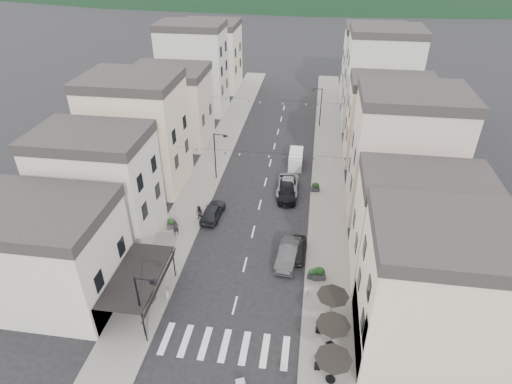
# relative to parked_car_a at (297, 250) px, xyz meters

# --- Properties ---
(ground) EXTENTS (700.00, 700.00, 0.00)m
(ground) POSITION_rel_parked_car_a_xyz_m (-4.60, -13.00, -0.68)
(ground) COLOR black
(ground) RESTS_ON ground
(sidewalk_left) EXTENTS (4.00, 76.00, 0.12)m
(sidewalk_left) POSITION_rel_parked_car_a_xyz_m (-12.10, 19.00, -0.62)
(sidewalk_left) COLOR slate
(sidewalk_left) RESTS_ON ground
(sidewalk_right) EXTENTS (4.00, 76.00, 0.12)m
(sidewalk_right) POSITION_rel_parked_car_a_xyz_m (2.90, 19.00, -0.62)
(sidewalk_right) COLOR slate
(sidewalk_right) RESTS_ON ground
(boutique_building) EXTENTS (12.00, 8.00, 8.00)m
(boutique_building) POSITION_rel_parked_car_a_xyz_m (-20.10, -8.00, 3.32)
(boutique_building) COLOR #AEA89F
(boutique_building) RESTS_ON ground
(bistro_building) EXTENTS (10.00, 8.00, 10.00)m
(bistro_building) POSITION_rel_parked_car_a_xyz_m (9.90, -9.00, 4.32)
(bistro_building) COLOR beige
(bistro_building) RESTS_ON ground
(boutique_awning) EXTENTS (3.77, 7.50, 3.28)m
(boutique_awning) POSITION_rel_parked_car_a_xyz_m (-11.85, -8.00, 2.44)
(boutique_awning) COLOR black
(boutique_awning) RESTS_ON ground
(buildings_row_left) EXTENTS (10.20, 54.16, 14.00)m
(buildings_row_left) POSITION_rel_parked_car_a_xyz_m (-19.10, 24.76, 5.44)
(buildings_row_left) COLOR #AEA89F
(buildings_row_left) RESTS_ON ground
(buildings_row_right) EXTENTS (10.20, 54.16, 14.50)m
(buildings_row_right) POSITION_rel_parked_car_a_xyz_m (9.90, 23.60, 5.64)
(buildings_row_right) COLOR beige
(buildings_row_right) RESTS_ON ground
(cafe_terrace) EXTENTS (2.50, 8.10, 2.53)m
(cafe_terrace) POSITION_rel_parked_car_a_xyz_m (3.10, -10.20, 1.68)
(cafe_terrace) COLOR black
(cafe_terrace) RESTS_ON ground
(streetlamp_left_near) EXTENTS (1.70, 0.56, 6.00)m
(streetlamp_left_near) POSITION_rel_parked_car_a_xyz_m (-10.42, -11.00, 3.02)
(streetlamp_left_near) COLOR black
(streetlamp_left_near) RESTS_ON ground
(streetlamp_left_far) EXTENTS (1.70, 0.56, 6.00)m
(streetlamp_left_far) POSITION_rel_parked_car_a_xyz_m (-10.42, 13.00, 3.02)
(streetlamp_left_far) COLOR black
(streetlamp_left_far) RESTS_ON ground
(streetlamp_right_far) EXTENTS (1.70, 0.56, 6.00)m
(streetlamp_right_far) POSITION_rel_parked_car_a_xyz_m (1.22, 31.00, 3.02)
(streetlamp_right_far) COLOR black
(streetlamp_right_far) RESTS_ON ground
(bollards) EXTENTS (11.66, 10.26, 0.60)m
(bollards) POSITION_rel_parked_car_a_xyz_m (-4.60, -7.50, -0.26)
(bollards) COLOR gray
(bollards) RESTS_ON ground
(bunting_near) EXTENTS (19.00, 0.28, 0.62)m
(bunting_near) POSITION_rel_parked_car_a_xyz_m (-4.60, 9.00, 4.98)
(bunting_near) COLOR black
(bunting_near) RESTS_ON ground
(bunting_far) EXTENTS (19.00, 0.28, 0.62)m
(bunting_far) POSITION_rel_parked_car_a_xyz_m (-4.60, 25.00, 4.98)
(bunting_far) COLOR black
(bunting_far) RESTS_ON ground
(parked_car_a) EXTENTS (1.81, 4.05, 1.35)m
(parked_car_a) POSITION_rel_parked_car_a_xyz_m (0.00, 0.00, 0.00)
(parked_car_a) COLOR black
(parked_car_a) RESTS_ON ground
(parked_car_b) EXTENTS (2.20, 4.97, 1.59)m
(parked_car_b) POSITION_rel_parked_car_a_xyz_m (-0.77, -0.93, 0.12)
(parked_car_b) COLOR #303032
(parked_car_b) RESTS_ON ground
(parked_car_c) EXTENTS (2.49, 5.30, 1.46)m
(parked_car_c) POSITION_rel_parked_car_a_xyz_m (-1.80, 11.26, 0.06)
(parked_car_c) COLOR gray
(parked_car_c) RESTS_ON ground
(parked_car_d) EXTENTS (2.47, 5.20, 1.46)m
(parked_car_d) POSITION_rel_parked_car_a_xyz_m (-1.80, 10.07, 0.06)
(parked_car_d) COLOR black
(parked_car_d) RESTS_ON ground
(parked_car_e) EXTENTS (2.18, 4.65, 1.54)m
(parked_car_e) POSITION_rel_parked_car_a_xyz_m (-9.20, 4.89, 0.09)
(parked_car_e) COLOR black
(parked_car_e) RESTS_ON ground
(delivery_van) EXTENTS (1.73, 4.27, 2.04)m
(delivery_van) POSITION_rel_parked_car_a_xyz_m (-1.30, 17.75, 0.32)
(delivery_van) COLOR silver
(delivery_van) RESTS_ON ground
(pedestrian_a) EXTENTS (0.73, 0.67, 1.67)m
(pedestrian_a) POSITION_rel_parked_car_a_xyz_m (-12.09, 1.29, 0.28)
(pedestrian_a) COLOR black
(pedestrian_a) RESTS_ON sidewalk_left
(pedestrian_b) EXTENTS (1.03, 0.93, 1.74)m
(pedestrian_b) POSITION_rel_parked_car_a_xyz_m (-10.40, 4.02, 0.31)
(pedestrian_b) COLOR #24202B
(pedestrian_b) RESTS_ON sidewalk_left
(concrete_block_b) EXTENTS (0.73, 0.64, 0.45)m
(concrete_block_b) POSITION_rel_parked_car_a_xyz_m (-2.89, -14.00, -0.45)
(concrete_block_b) COLOR #A49F9B
(concrete_block_b) RESTS_ON ground
(planter_la) EXTENTS (1.18, 0.78, 1.23)m
(planter_la) POSITION_rel_parked_car_a_xyz_m (-11.77, -7.55, 0.04)
(planter_la) COLOR #2C2D2F
(planter_la) RESTS_ON sidewalk_left
(planter_lb) EXTENTS (1.14, 0.86, 1.13)m
(planter_lb) POSITION_rel_parked_car_a_xyz_m (-12.89, 2.30, -0.01)
(planter_lb) COLOR #2E2E30
(planter_lb) RESTS_ON sidewalk_left
(planter_ra) EXTENTS (1.00, 0.64, 1.05)m
(planter_ra) POSITION_rel_parked_car_a_xyz_m (1.60, -3.02, -0.05)
(planter_ra) COLOR #29292B
(planter_ra) RESTS_ON sidewalk_right
(planter_rb) EXTENTS (1.23, 0.84, 1.26)m
(planter_rb) POSITION_rel_parked_car_a_xyz_m (2.12, -2.99, 0.05)
(planter_rb) COLOR #2F2F31
(planter_rb) RESTS_ON sidewalk_right
(planter_rc) EXTENTS (1.07, 0.71, 1.10)m
(planter_rc) POSITION_rel_parked_car_a_xyz_m (1.40, 11.66, -0.02)
(planter_rc) COLOR #2B2B2D
(planter_rc) RESTS_ON sidewalk_right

